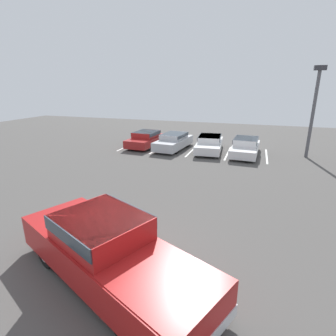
{
  "coord_description": "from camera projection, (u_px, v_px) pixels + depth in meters",
  "views": [
    {
      "loc": [
        3.27,
        -5.31,
        4.78
      ],
      "look_at": [
        -0.53,
        6.02,
        1.0
      ],
      "focal_mm": 28.0,
      "sensor_mm": 36.0,
      "label": 1
    }
  ],
  "objects": [
    {
      "name": "stall_stripe_d",
      "position": [
        228.0,
        153.0,
        19.34
      ],
      "size": [
        0.12,
        4.2,
        0.01
      ],
      "primitive_type": "cube",
      "color": "white",
      "rests_on": "ground_plane"
    },
    {
      "name": "parked_sedan_c",
      "position": [
        210.0,
        143.0,
        19.74
      ],
      "size": [
        2.13,
        4.68,
        1.18
      ],
      "rotation": [
        0.0,
        0.0,
        -1.49
      ],
      "color": "silver",
      "rests_on": "ground_plane"
    },
    {
      "name": "pickup_truck",
      "position": [
        110.0,
        252.0,
        6.46
      ],
      "size": [
        6.23,
        4.23,
        1.73
      ],
      "rotation": [
        0.0,
        0.0,
        -0.42
      ],
      "color": "#A51919",
      "rests_on": "ground_plane"
    },
    {
      "name": "stall_stripe_c",
      "position": [
        192.0,
        150.0,
        20.15
      ],
      "size": [
        0.12,
        4.2,
        0.01
      ],
      "primitive_type": "cube",
      "color": "white",
      "rests_on": "ground_plane"
    },
    {
      "name": "ground_plane",
      "position": [
        117.0,
        266.0,
        7.24
      ],
      "size": [
        60.0,
        60.0,
        0.0
      ],
      "primitive_type": "plane",
      "color": "#4C4947"
    },
    {
      "name": "parked_sedan_a",
      "position": [
        146.0,
        138.0,
        21.31
      ],
      "size": [
        2.01,
        4.3,
        1.22
      ],
      "rotation": [
        0.0,
        0.0,
        -1.62
      ],
      "color": "maroon",
      "rests_on": "ground_plane"
    },
    {
      "name": "parked_sedan_b",
      "position": [
        174.0,
        141.0,
        20.38
      ],
      "size": [
        2.14,
        4.51,
        1.22
      ],
      "rotation": [
        0.0,
        0.0,
        -1.67
      ],
      "color": "#B7BABF",
      "rests_on": "ground_plane"
    },
    {
      "name": "parked_sedan_d",
      "position": [
        245.0,
        146.0,
        18.67
      ],
      "size": [
        1.95,
        4.55,
        1.21
      ],
      "rotation": [
        0.0,
        0.0,
        -1.62
      ],
      "color": "silver",
      "rests_on": "ground_plane"
    },
    {
      "name": "light_post",
      "position": [
        314.0,
        105.0,
        17.19
      ],
      "size": [
        0.7,
        0.36,
        5.99
      ],
      "color": "#515156",
      "rests_on": "ground_plane"
    },
    {
      "name": "stall_stripe_a",
      "position": [
        129.0,
        145.0,
        21.79
      ],
      "size": [
        0.12,
        4.2,
        0.01
      ],
      "primitive_type": "cube",
      "color": "white",
      "rests_on": "ground_plane"
    },
    {
      "name": "stall_stripe_e",
      "position": [
        267.0,
        156.0,
        18.52
      ],
      "size": [
        0.12,
        4.2,
        0.01
      ],
      "primitive_type": "cube",
      "color": "white",
      "rests_on": "ground_plane"
    },
    {
      "name": "stall_stripe_b",
      "position": [
        159.0,
        148.0,
        20.97
      ],
      "size": [
        0.12,
        4.2,
        0.01
      ],
      "primitive_type": "cube",
      "color": "white",
      "rests_on": "ground_plane"
    }
  ]
}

